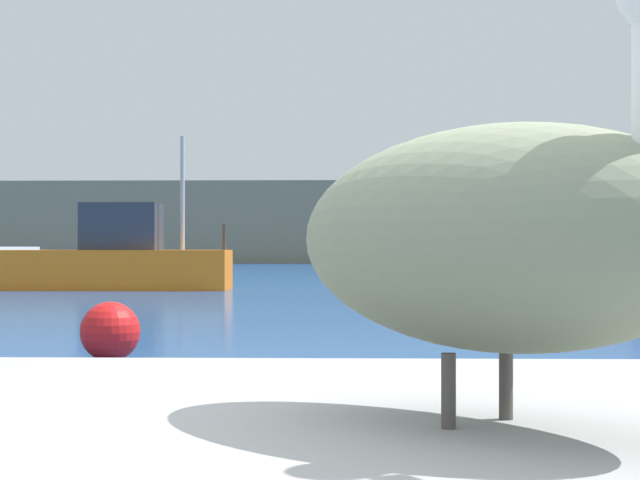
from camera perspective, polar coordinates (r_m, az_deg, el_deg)
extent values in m
cube|color=#7F755B|center=(78.72, 1.57, 0.84)|extent=(140.00, 14.27, 5.50)
ellipsoid|color=gray|center=(2.24, 9.27, 0.10)|extent=(1.09, 1.12, 0.47)
cylinder|color=#4C4742|center=(2.37, 9.70, -7.41)|extent=(0.03, 0.03, 0.15)
cylinder|color=#4C4742|center=(2.23, 6.74, -7.85)|extent=(0.03, 0.03, 0.15)
cube|color=orange|center=(29.93, -10.77, -1.54)|extent=(6.28, 2.10, 1.07)
cube|color=#2D333D|center=(29.88, -10.33, 0.70)|extent=(2.05, 1.49, 1.26)
cylinder|color=#B2B2B2|center=(29.63, -7.21, 2.45)|extent=(0.12, 0.12, 3.07)
cylinder|color=#3F382D|center=(29.45, -5.04, 0.16)|extent=(0.10, 0.10, 0.70)
cylinder|color=#B2B2B2|center=(37.73, 16.41, 3.01)|extent=(0.12, 0.12, 3.81)
cylinder|color=#3F382D|center=(37.10, 15.34, 0.66)|extent=(0.10, 0.10, 0.70)
sphere|color=red|center=(11.35, -10.92, -4.73)|extent=(0.61, 0.61, 0.61)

